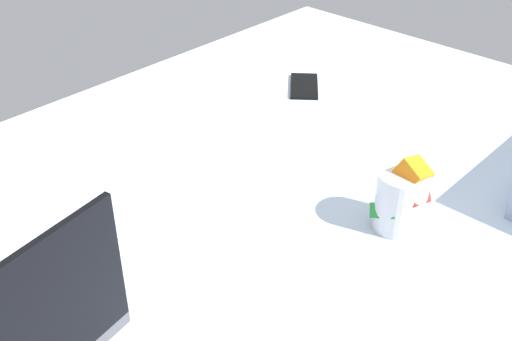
# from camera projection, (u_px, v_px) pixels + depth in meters

# --- Properties ---
(bed_mattress) EXTENTS (1.80, 1.40, 0.18)m
(bed_mattress) POSITION_uv_depth(u_px,v_px,m) (292.00, 245.00, 1.21)
(bed_mattress) COLOR silver
(bed_mattress) RESTS_ON ground
(snack_cup) EXTENTS (0.09, 0.09, 0.14)m
(snack_cup) POSITION_uv_depth(u_px,v_px,m) (401.00, 199.00, 1.08)
(snack_cup) COLOR silver
(snack_cup) RESTS_ON bed_mattress
(cell_phone) EXTENTS (0.15, 0.14, 0.01)m
(cell_phone) POSITION_uv_depth(u_px,v_px,m) (304.00, 86.00, 1.58)
(cell_phone) COLOR black
(cell_phone) RESTS_ON bed_mattress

